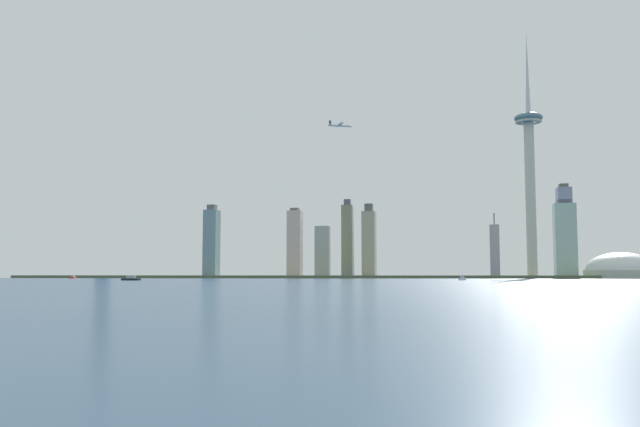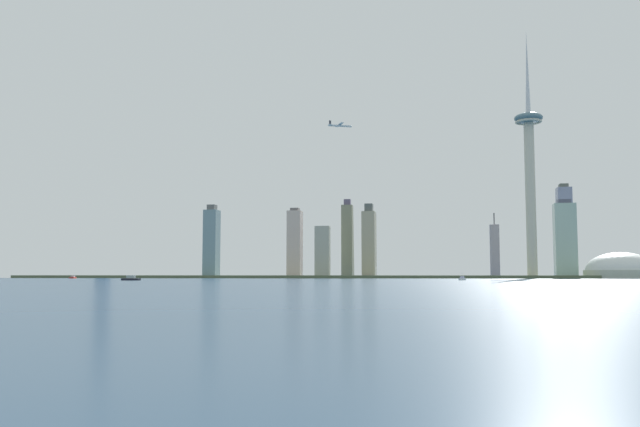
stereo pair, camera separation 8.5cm
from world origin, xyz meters
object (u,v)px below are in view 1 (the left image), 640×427
boat_2 (462,279)px  boat_1 (73,277)px  boat_0 (131,279)px  observation_tower (530,159)px  skyscraper_3 (495,251)px  skyscraper_4 (348,240)px  skyscraper_2 (212,243)px  skyscraper_5 (295,244)px  skyscraper_0 (104,229)px  skyscraper_6 (565,240)px  stadium_dome (621,271)px  skyscraper_8 (565,232)px  skyscraper_7 (323,252)px  skyscraper_1 (369,243)px  airplane (340,125)px

boat_2 → boat_1: bearing=-99.1°
boat_1 → boat_0: bearing=-157.2°
observation_tower → skyscraper_3: size_ratio=3.52×
skyscraper_4 → skyscraper_2: bearing=-162.0°
skyscraper_4 → skyscraper_5: 80.54m
skyscraper_0 → boat_2: 674.93m
boat_2 → skyscraper_2: bearing=-120.1°
skyscraper_4 → skyscraper_6: 296.20m
stadium_dome → observation_tower: bearing=-175.2°
skyscraper_5 → skyscraper_8: bearing=12.7°
skyscraper_3 → boat_0: bearing=-126.0°
skyscraper_7 → observation_tower: bearing=-4.4°
skyscraper_1 → boat_1: 394.89m
skyscraper_8 → boat_0: (-428.94, -479.85, -63.90)m
skyscraper_4 → skyscraper_8: 309.99m
skyscraper_8 → airplane: (-309.35, -96.51, 146.25)m
skyscraper_2 → skyscraper_5: (115.81, 19.67, -1.35)m
skyscraper_2 → skyscraper_4: skyscraper_4 is taller
skyscraper_3 → skyscraper_6: (86.09, -58.92, 12.24)m
boat_2 → observation_tower: bearing=175.2°
skyscraper_2 → skyscraper_8: bearing=12.0°
skyscraper_7 → skyscraper_2: bearing=-175.2°
boat_0 → airplane: size_ratio=0.50×
skyscraper_0 → skyscraper_4: size_ratio=1.44×
skyscraper_0 → boat_1: skyscraper_0 is taller
skyscraper_0 → skyscraper_1: size_ratio=1.57×
skyscraper_5 → boat_1: 296.30m
skyscraper_3 → skyscraper_1: bearing=-166.3°
stadium_dome → skyscraper_3: (-148.99, 77.46, 28.28)m
skyscraper_3 → skyscraper_6: 105.03m
boat_2 → stadium_dome: bearing=159.5°
observation_tower → skyscraper_4: (-248.19, 68.66, -99.39)m
skyscraper_5 → boat_2: (224.64, -330.88, -46.54)m
observation_tower → skyscraper_4: bearing=164.5°
skyscraper_5 → boat_1: skyscraper_5 is taller
observation_tower → skyscraper_6: size_ratio=3.14×
boat_1 → boat_2: bearing=-127.3°
skyscraper_2 → skyscraper_7: size_ratio=1.44×
skyscraper_5 → boat_0: skyscraper_5 is taller
skyscraper_2 → skyscraper_3: 400.21m
skyscraper_3 → skyscraper_4: bearing=-175.1°
skyscraper_4 → boat_1: skyscraper_4 is taller
skyscraper_2 → boat_1: skyscraper_2 is taller
skyscraper_8 → observation_tower: bearing=-117.4°
stadium_dome → boat_1: size_ratio=5.72×
skyscraper_1 → skyscraper_8: skyscraper_8 is taller
skyscraper_1 → skyscraper_5: bearing=-171.1°
skyscraper_6 → skyscraper_7: size_ratio=1.44×
skyscraper_8 → skyscraper_6: bearing=-98.9°
skyscraper_7 → airplane: 177.73m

